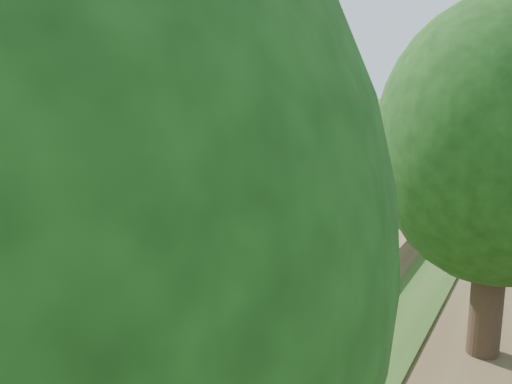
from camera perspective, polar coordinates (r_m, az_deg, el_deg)
The scene contains 11 objects.
ground at distance 17.34m, azimuth -20.36°, elevation -17.55°, with size 320.00×320.00×0.00m, color #2D4C19.
trackbed at distance 70.87m, azimuth 20.01°, elevation 4.64°, with size 9.50×170.00×0.28m.
platform at distance 31.82m, azimuth -5.12°, elevation -2.83°, with size 6.40×68.00×0.38m, color #AC9E8B.
yellow_stripe at distance 30.36m, azimuth -0.60°, elevation -3.14°, with size 0.55×68.00×0.01m, color gold.
station_building at distance 47.48m, azimuth -4.91°, elevation 6.89°, with size 8.60×6.60×8.00m.
signal_gantry at distance 65.45m, azimuth 20.08°, elevation 8.27°, with size 8.40×0.38×6.20m.
trees_behind_platform at distance 38.20m, azimuth -8.96°, elevation 6.19°, with size 7.82×53.32×7.21m.
train at distance 94.76m, azimuth 21.04°, elevation 7.64°, with size 3.09×145.10×4.55m.
lamppost_far at distance 29.31m, azimuth -3.31°, elevation 0.36°, with size 0.45×0.45×4.55m.
signal_platform at distance 20.40m, azimuth -18.56°, elevation -0.90°, with size 0.34×0.27×5.88m.
signal_farside at distance 29.35m, azimuth 16.98°, elevation 3.44°, with size 0.37×0.29×6.69m.
Camera 1 is at (11.68, -9.71, 8.36)m, focal length 40.00 mm.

